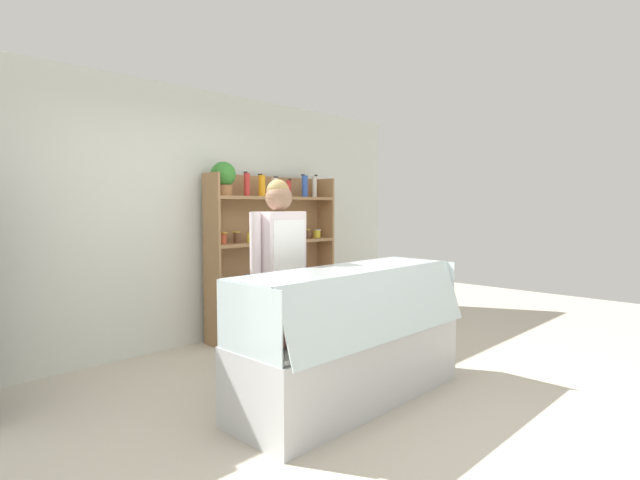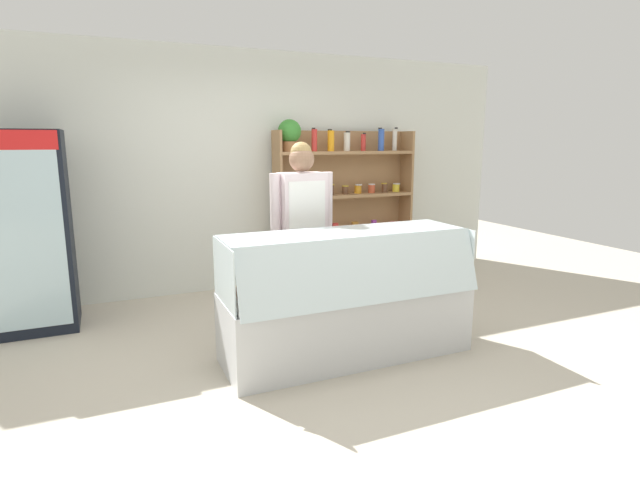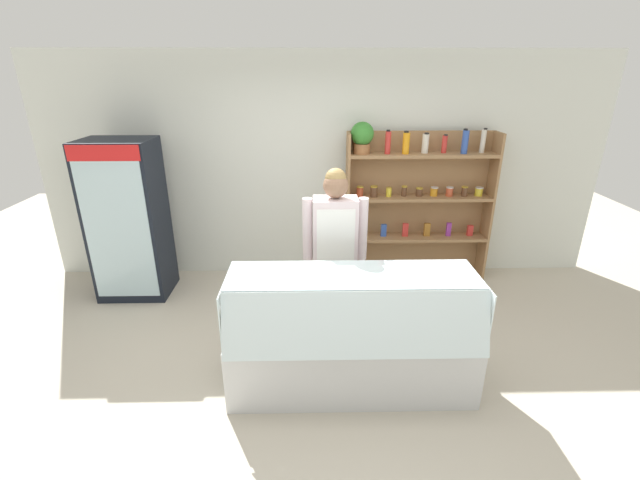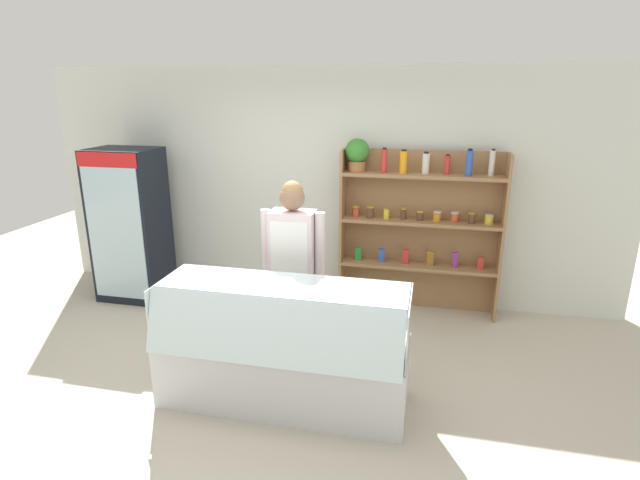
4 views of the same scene
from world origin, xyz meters
name	(u,v)px [view 1 (image 1 of 4)]	position (x,y,z in m)	size (l,w,h in m)	color
ground_plane	(327,403)	(0.00, 0.00, 0.00)	(12.00, 12.00, 0.00)	beige
back_wall	(173,218)	(0.00, 2.17, 1.35)	(6.80, 0.10, 2.70)	silver
shelving_unit	(267,239)	(1.06, 1.94, 1.09)	(1.75, 0.29, 1.94)	#9E754C
deli_display_case	(351,360)	(0.16, -0.10, 0.31)	(1.97, 0.73, 1.01)	silver
shop_clerk	(279,263)	(0.06, 0.59, 1.00)	(0.59, 0.25, 1.69)	#2D2D38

